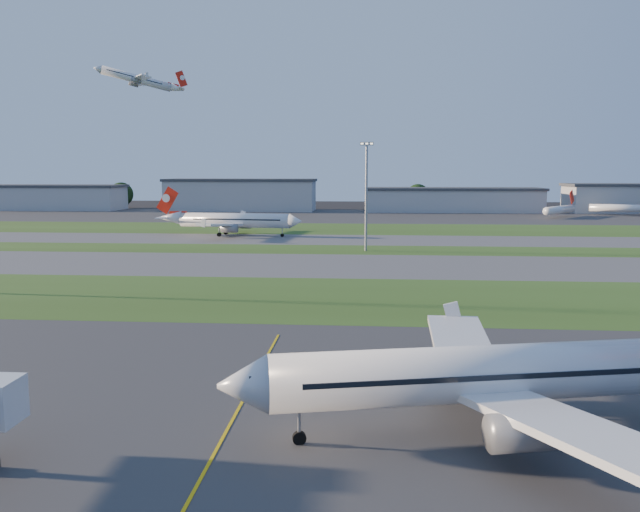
# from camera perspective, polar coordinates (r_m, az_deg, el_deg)

# --- Properties ---
(ground) EXTENTS (700.00, 700.00, 0.00)m
(ground) POSITION_cam_1_polar(r_m,az_deg,el_deg) (47.34, -15.47, -16.38)
(ground) COLOR black
(ground) RESTS_ON ground
(apron_near) EXTENTS (300.00, 70.00, 0.01)m
(apron_near) POSITION_cam_1_polar(r_m,az_deg,el_deg) (47.33, -15.47, -16.37)
(apron_near) COLOR #333335
(apron_near) RESTS_ON ground
(grass_strip_a) EXTENTS (300.00, 34.00, 0.01)m
(grass_strip_a) POSITION_cam_1_polar(r_m,az_deg,el_deg) (95.70, -4.93, -3.76)
(grass_strip_a) COLOR #314B19
(grass_strip_a) RESTS_ON ground
(taxiway_a) EXTENTS (300.00, 32.00, 0.01)m
(taxiway_a) POSITION_cam_1_polar(r_m,az_deg,el_deg) (127.88, -2.57, -0.80)
(taxiway_a) COLOR #515154
(taxiway_a) RESTS_ON ground
(grass_strip_b) EXTENTS (300.00, 18.00, 0.01)m
(grass_strip_b) POSITION_cam_1_polar(r_m,az_deg,el_deg) (152.49, -1.44, 0.61)
(grass_strip_b) COLOR #314B19
(grass_strip_b) RESTS_ON ground
(taxiway_b) EXTENTS (300.00, 26.00, 0.01)m
(taxiway_b) POSITION_cam_1_polar(r_m,az_deg,el_deg) (174.24, -0.72, 1.51)
(taxiway_b) COLOR #515154
(taxiway_b) RESTS_ON ground
(grass_strip_c) EXTENTS (300.00, 40.00, 0.01)m
(grass_strip_c) POSITION_cam_1_polar(r_m,az_deg,el_deg) (206.97, 0.08, 2.52)
(grass_strip_c) COLOR #314B19
(grass_strip_c) RESTS_ON ground
(apron_far) EXTENTS (400.00, 80.00, 0.01)m
(apron_far) POSITION_cam_1_polar(r_m,az_deg,el_deg) (266.64, 1.04, 3.71)
(apron_far) COLOR #333335
(apron_far) RESTS_ON ground
(yellow_line) EXTENTS (0.25, 60.00, 0.02)m
(yellow_line) POSITION_cam_1_polar(r_m,az_deg,el_deg) (45.97, -9.33, -16.94)
(yellow_line) COLOR gold
(yellow_line) RESTS_ON ground
(airliner_parked) EXTENTS (39.98, 33.55, 12.63)m
(airliner_parked) POSITION_cam_1_polar(r_m,az_deg,el_deg) (47.97, 15.87, -10.39)
(airliner_parked) COLOR white
(airliner_parked) RESTS_ON ground
(airliner_taxiing) EXTENTS (41.19, 34.76, 12.87)m
(airliner_taxiing) POSITION_cam_1_polar(r_m,az_deg,el_deg) (185.40, -7.92, 3.22)
(airliner_taxiing) COLOR white
(airliner_taxiing) RESTS_ON ground
(airliner_departing) EXTENTS (32.03, 27.35, 10.81)m
(airliner_departing) POSITION_cam_1_polar(r_m,az_deg,el_deg) (277.05, -16.35, 15.25)
(airliner_departing) COLOR white
(mini_jet_near) EXTENTS (18.96, 23.62, 9.48)m
(mini_jet_near) POSITION_cam_1_polar(r_m,az_deg,el_deg) (274.25, 21.05, 3.99)
(mini_jet_near) COLOR white
(mini_jet_near) RESTS_ON ground
(mini_jet_far) EXTENTS (28.09, 9.74, 9.48)m
(mini_jet_far) POSITION_cam_1_polar(r_m,az_deg,el_deg) (296.43, 25.94, 3.97)
(mini_jet_far) COLOR white
(mini_jet_far) RESTS_ON ground
(light_mast_centre) EXTENTS (3.20, 0.70, 25.80)m
(light_mast_centre) POSITION_cam_1_polar(r_m,az_deg,el_deg) (148.58, 4.26, 6.13)
(light_mast_centre) COLOR gray
(light_mast_centre) RESTS_ON ground
(hangar_far_west) EXTENTS (91.80, 23.00, 12.20)m
(hangar_far_west) POSITION_cam_1_polar(r_m,az_deg,el_deg) (338.81, -24.97, 4.90)
(hangar_far_west) COLOR gray
(hangar_far_west) RESTS_ON ground
(hangar_west) EXTENTS (71.40, 23.00, 15.20)m
(hangar_west) POSITION_cam_1_polar(r_m,az_deg,el_deg) (301.80, -7.23, 5.58)
(hangar_west) COLOR gray
(hangar_west) RESTS_ON ground
(hangar_east) EXTENTS (81.60, 23.00, 11.20)m
(hangar_east) POSITION_cam_1_polar(r_m,az_deg,el_deg) (298.49, 12.02, 5.06)
(hangar_east) COLOR gray
(hangar_east) RESTS_ON ground
(tree_west) EXTENTS (12.10, 12.10, 13.20)m
(tree_west) POSITION_cam_1_polar(r_m,az_deg,el_deg) (335.02, -17.72, 5.40)
(tree_west) COLOR black
(tree_west) RESTS_ON ground
(tree_mid_west) EXTENTS (9.90, 9.90, 10.80)m
(tree_mid_west) POSITION_cam_1_polar(r_m,az_deg,el_deg) (308.82, -2.25, 5.35)
(tree_mid_west) COLOR black
(tree_mid_west) RESTS_ON ground
(tree_mid_east) EXTENTS (11.55, 11.55, 12.60)m
(tree_mid_east) POSITION_cam_1_polar(r_m,az_deg,el_deg) (310.75, 8.93, 5.46)
(tree_mid_east) COLOR black
(tree_mid_east) RESTS_ON ground
(tree_east) EXTENTS (10.45, 10.45, 11.40)m
(tree_east) POSITION_cam_1_polar(r_m,az_deg,el_deg) (323.56, 22.36, 4.94)
(tree_east) COLOR black
(tree_east) RESTS_ON ground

